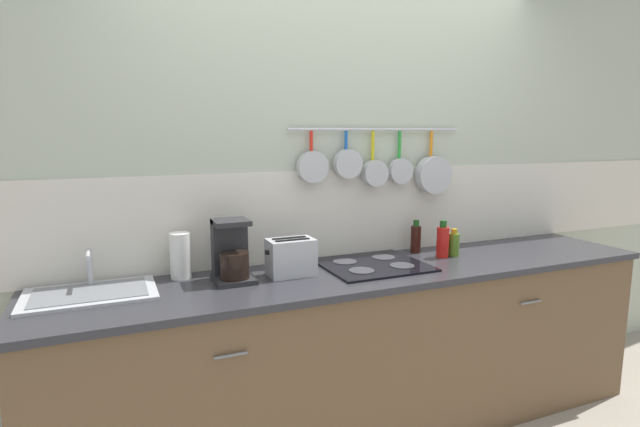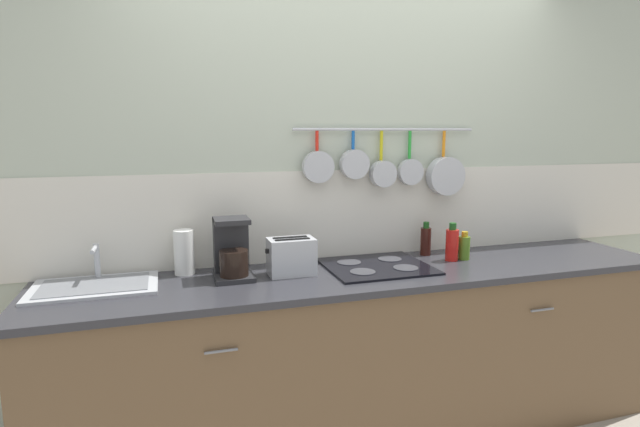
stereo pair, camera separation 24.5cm
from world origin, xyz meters
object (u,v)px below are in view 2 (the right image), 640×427
(coffee_maker, at_px, (232,253))
(bottle_vinegar, at_px, (452,244))
(toaster, at_px, (291,256))
(bottle_dish_soap, at_px, (464,247))
(paper_towel_roll, at_px, (184,252))
(bottle_sesame_oil, at_px, (426,240))

(coffee_maker, relative_size, bottle_vinegar, 1.40)
(toaster, height_order, bottle_dish_soap, toaster)
(paper_towel_roll, relative_size, coffee_maker, 0.76)
(coffee_maker, height_order, bottle_sesame_oil, coffee_maker)
(bottle_vinegar, relative_size, bottle_dish_soap, 1.34)
(coffee_maker, distance_m, toaster, 0.30)
(bottle_sesame_oil, relative_size, bottle_vinegar, 0.92)
(paper_towel_roll, bearing_deg, bottle_dish_soap, -6.34)
(paper_towel_roll, bearing_deg, toaster, -18.25)
(paper_towel_roll, height_order, bottle_vinegar, paper_towel_roll)
(bottle_vinegar, height_order, bottle_dish_soap, bottle_vinegar)
(paper_towel_roll, xyz_separation_m, bottle_dish_soap, (1.52, -0.17, -0.04))
(coffee_maker, bearing_deg, bottle_vinegar, -1.72)
(toaster, xyz_separation_m, bottle_vinegar, (0.93, 0.00, 0.00))
(paper_towel_roll, distance_m, bottle_sesame_oil, 1.37)
(bottle_sesame_oil, xyz_separation_m, bottle_dish_soap, (0.16, -0.16, -0.02))
(bottle_vinegar, bearing_deg, coffee_maker, 178.28)
(toaster, bearing_deg, paper_towel_roll, 161.75)
(bottle_dish_soap, bearing_deg, toaster, -179.94)
(paper_towel_roll, distance_m, toaster, 0.54)
(bottle_dish_soap, bearing_deg, paper_towel_roll, 173.66)
(paper_towel_roll, height_order, toaster, paper_towel_roll)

